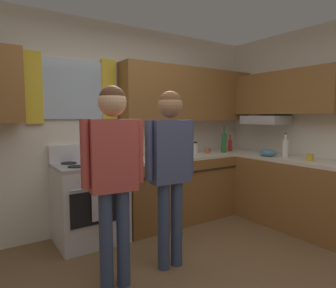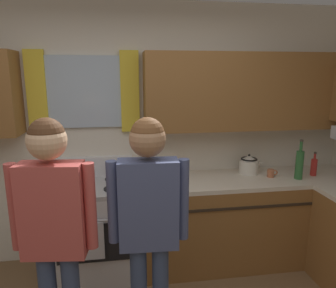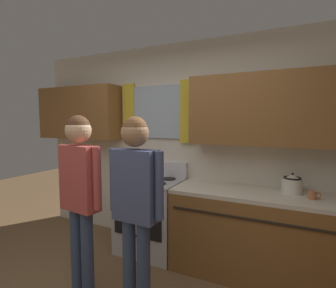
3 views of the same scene
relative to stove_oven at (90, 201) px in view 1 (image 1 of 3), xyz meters
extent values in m
cube|color=silver|center=(0.35, 0.36, 0.83)|extent=(4.60, 0.10, 2.60)
cube|color=silver|center=(-0.06, 0.29, 1.28)|extent=(0.69, 0.03, 0.68)
cube|color=yellow|center=(-0.50, 0.28, 1.28)|extent=(0.18, 0.04, 0.78)
cube|color=yellow|center=(0.37, 0.28, 1.28)|extent=(0.18, 0.04, 0.78)
cube|color=brown|center=(1.58, 0.15, 1.28)|extent=(2.15, 0.32, 0.75)
cube|color=brown|center=(2.49, -0.67, 1.28)|extent=(0.32, 1.66, 0.57)
cube|color=#B7B7BC|center=(2.43, -0.49, 0.91)|extent=(0.40, 0.60, 0.12)
cube|color=brown|center=(1.52, 0.00, -0.04)|extent=(2.26, 0.62, 0.86)
cube|color=beige|center=(1.52, 0.00, 0.41)|extent=(2.26, 0.62, 0.04)
cube|color=brown|center=(2.34, -1.04, -0.04)|extent=(0.62, 1.45, 0.86)
cube|color=beige|center=(2.34, -1.04, 0.41)|extent=(0.62, 1.45, 0.04)
cube|color=#2D2319|center=(1.52, -0.32, 0.25)|extent=(2.14, 0.01, 0.02)
cube|color=silver|center=(0.00, 0.00, -0.04)|extent=(0.75, 0.62, 0.86)
cube|color=black|center=(0.00, -0.32, 0.01)|extent=(0.63, 0.01, 0.36)
cylinder|color=#ADADB2|center=(0.00, -0.34, 0.23)|extent=(0.63, 0.02, 0.02)
cube|color=#ADADB2|center=(0.00, 0.00, 0.41)|extent=(0.75, 0.62, 0.04)
cube|color=silver|center=(0.00, 0.27, 0.53)|extent=(0.75, 0.08, 0.20)
cylinder|color=black|center=(-0.19, -0.14, 0.44)|extent=(0.17, 0.17, 0.01)
cylinder|color=black|center=(0.19, -0.14, 0.44)|extent=(0.17, 0.17, 0.01)
cylinder|color=black|center=(-0.19, 0.13, 0.44)|extent=(0.17, 0.17, 0.01)
cylinder|color=black|center=(0.19, 0.13, 0.44)|extent=(0.17, 0.17, 0.01)
cube|color=silver|center=(0.00, -0.35, 0.05)|extent=(0.20, 0.02, 0.34)
cylinder|color=red|center=(2.20, -0.04, 0.52)|extent=(0.06, 0.06, 0.17)
cylinder|color=red|center=(2.20, -0.04, 0.63)|extent=(0.02, 0.02, 0.06)
cylinder|color=#3F382D|center=(2.20, -0.04, 0.67)|extent=(0.03, 0.03, 0.02)
cylinder|color=#2D6633|center=(1.99, -0.12, 0.57)|extent=(0.08, 0.08, 0.28)
cylinder|color=#2D6633|center=(1.99, -0.12, 0.76)|extent=(0.03, 0.03, 0.10)
cylinder|color=#3F382D|center=(1.99, -0.12, 0.82)|extent=(0.03, 0.03, 0.02)
cylinder|color=white|center=(2.34, -0.89, 0.54)|extent=(0.08, 0.08, 0.22)
cylinder|color=white|center=(2.34, -0.89, 0.69)|extent=(0.03, 0.03, 0.08)
cylinder|color=#3F382D|center=(2.34, -0.89, 0.74)|extent=(0.03, 0.03, 0.02)
cylinder|color=#B76642|center=(1.75, -0.03, 0.47)|extent=(0.07, 0.07, 0.08)
torus|color=#B76642|center=(1.79, -0.03, 0.48)|extent=(0.06, 0.01, 0.06)
cylinder|color=gold|center=(2.28, -1.28, 0.48)|extent=(0.08, 0.08, 0.09)
torus|color=gold|center=(2.33, -1.28, 0.48)|extent=(0.06, 0.01, 0.06)
cylinder|color=silver|center=(1.57, 0.12, 0.50)|extent=(0.20, 0.20, 0.14)
cone|color=silver|center=(1.57, 0.12, 0.60)|extent=(0.18, 0.18, 0.05)
sphere|color=black|center=(1.57, 0.12, 0.63)|extent=(0.02, 0.02, 0.02)
cone|color=silver|center=(1.70, 0.12, 0.53)|extent=(0.09, 0.04, 0.07)
torus|color=black|center=(1.57, 0.12, 0.59)|extent=(0.17, 0.17, 0.02)
cylinder|color=teal|center=(2.19, -0.74, 0.45)|extent=(0.12, 0.12, 0.03)
ellipsoid|color=teal|center=(2.19, -0.74, 0.48)|extent=(0.22, 0.22, 0.10)
cylinder|color=#38476B|center=(-0.07, -1.03, -0.05)|extent=(0.11, 0.11, 0.83)
cylinder|color=#38476B|center=(-0.22, -1.02, -0.05)|extent=(0.11, 0.11, 0.83)
cube|color=#BF4C47|center=(-0.15, -1.02, 0.65)|extent=(0.40, 0.21, 0.59)
cylinder|color=#BF4C47|center=(0.08, -1.05, 0.67)|extent=(0.07, 0.07, 0.54)
cylinder|color=#BF4C47|center=(-0.37, -1.00, 0.67)|extent=(0.07, 0.07, 0.54)
sphere|color=#DBAD84|center=(-0.15, -1.02, 1.08)|extent=(0.23, 0.23, 0.23)
sphere|color=#4C2D19|center=(-0.15, -1.02, 1.11)|extent=(0.21, 0.21, 0.21)
cylinder|color=#38476B|center=(0.50, -1.00, -0.06)|extent=(0.11, 0.11, 0.82)
cylinder|color=#38476B|center=(0.36, -1.00, -0.06)|extent=(0.11, 0.11, 0.82)
cube|color=#47517A|center=(0.43, -1.00, 0.64)|extent=(0.38, 0.18, 0.58)
cylinder|color=#47517A|center=(0.65, -1.01, 0.67)|extent=(0.07, 0.07, 0.53)
cylinder|color=#47517A|center=(0.21, -0.99, 0.67)|extent=(0.07, 0.07, 0.53)
sphere|color=#A87A56|center=(0.43, -1.00, 1.06)|extent=(0.23, 0.23, 0.23)
sphere|color=brown|center=(0.43, -1.00, 1.09)|extent=(0.21, 0.21, 0.21)
camera|label=1|loc=(-1.09, -3.21, 0.97)|focal=31.36mm
camera|label=2|loc=(0.28, -2.85, 1.45)|focal=33.59mm
camera|label=3|loc=(1.55, -2.72, 1.16)|focal=27.50mm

